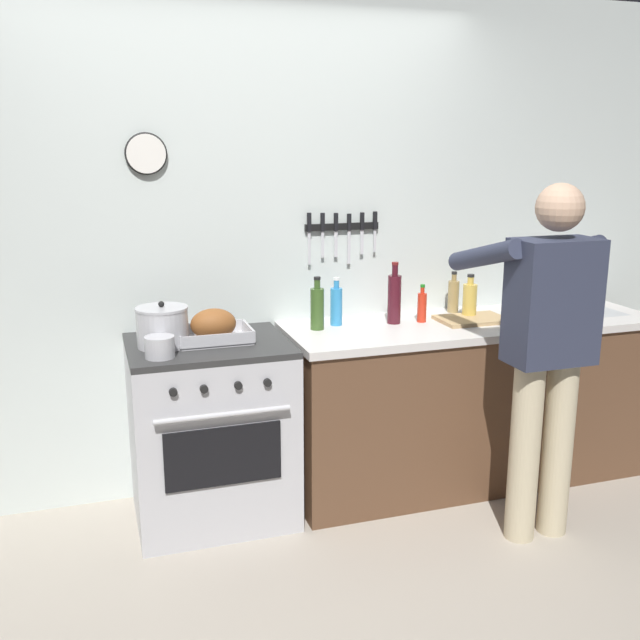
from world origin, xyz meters
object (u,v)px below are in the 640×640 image
at_px(stove, 212,431).
at_px(stock_pot, 162,327).
at_px(person_cook, 547,341).
at_px(cutting_board, 472,319).
at_px(bottle_wine_red, 394,298).
at_px(bottle_hot_sauce, 422,307).
at_px(bottle_vinegar, 453,295).
at_px(roasting_pan, 213,327).
at_px(saucepan, 160,347).
at_px(bottle_olive_oil, 317,308).
at_px(bottle_dish_soap, 336,305).
at_px(bottle_cooking_oil, 470,300).

height_order(stove, stock_pot, stock_pot).
relative_size(person_cook, cutting_board, 4.61).
relative_size(cutting_board, bottle_wine_red, 1.11).
bearing_deg(bottle_hot_sauce, bottle_vinegar, 30.12).
xyz_separation_m(stove, bottle_hot_sauce, (1.15, 0.06, 0.53)).
relative_size(roasting_pan, stock_pot, 1.45).
bearing_deg(cutting_board, bottle_wine_red, 167.84).
relative_size(stove, saucepan, 6.80).
bearing_deg(stove, saucepan, -143.57).
height_order(stove, bottle_olive_oil, bottle_olive_oil).
height_order(roasting_pan, bottle_dish_soap, bottle_dish_soap).
relative_size(stock_pot, bottle_dish_soap, 0.96).
xyz_separation_m(stock_pot, bottle_vinegar, (1.62, 0.21, 0.00)).
bearing_deg(roasting_pan, bottle_dish_soap, 10.64).
height_order(roasting_pan, saucepan, roasting_pan).
height_order(bottle_vinegar, bottle_dish_soap, bottle_dish_soap).
xyz_separation_m(stove, saucepan, (-0.24, -0.18, 0.50)).
height_order(person_cook, bottle_olive_oil, person_cook).
bearing_deg(roasting_pan, person_cook, -24.91).
xyz_separation_m(person_cook, roasting_pan, (-1.40, 0.65, 0.02)).
bearing_deg(stock_pot, cutting_board, -0.42).
xyz_separation_m(saucepan, bottle_vinegar, (1.66, 0.40, 0.05)).
distance_m(bottle_hot_sauce, bottle_wine_red, 0.16).
relative_size(roasting_pan, saucepan, 2.66).
relative_size(stove, bottle_dish_soap, 3.58).
bearing_deg(bottle_hot_sauce, stock_pot, -177.54).
height_order(bottle_olive_oil, bottle_dish_soap, bottle_olive_oil).
distance_m(stove, bottle_cooking_oil, 1.53).
distance_m(stock_pot, bottle_olive_oil, 0.79).
relative_size(stove, cutting_board, 2.50).
height_order(cutting_board, bottle_dish_soap, bottle_dish_soap).
bearing_deg(bottle_vinegar, stove, -171.31).
bearing_deg(bottle_olive_oil, stock_pot, -174.17).
height_order(person_cook, cutting_board, person_cook).
height_order(stove, bottle_dish_soap, bottle_dish_soap).
relative_size(stove, bottle_hot_sauce, 4.46).
height_order(person_cook, bottle_dish_soap, person_cook).
distance_m(saucepan, cutting_board, 1.66).
xyz_separation_m(stove, bottle_vinegar, (1.42, 0.22, 0.55)).
xyz_separation_m(bottle_olive_oil, bottle_vinegar, (0.84, 0.13, -0.02)).
relative_size(stove, bottle_cooking_oil, 3.74).
relative_size(roasting_pan, bottle_vinegar, 1.53).
bearing_deg(bottle_olive_oil, saucepan, -162.19).
distance_m(stove, bottle_hot_sauce, 1.27).
xyz_separation_m(stove, bottle_wine_red, (1.00, 0.08, 0.59)).
distance_m(person_cook, bottle_dish_soap, 1.07).
bearing_deg(stove, bottle_dish_soap, 11.22).
bearing_deg(saucepan, stove, 36.43).
distance_m(cutting_board, bottle_vinegar, 0.24).
distance_m(stock_pot, bottle_cooking_oil, 1.64).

